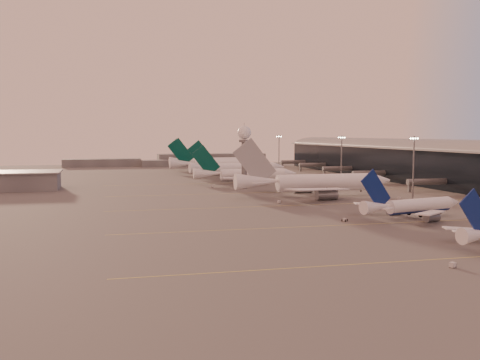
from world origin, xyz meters
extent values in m
plane|color=#514F4F|center=(0.00, 0.00, 0.00)|extent=(700.00, 700.00, 0.00)
cube|color=#E9DC52|center=(30.00, 10.00, 0.01)|extent=(180.00, 0.25, 0.02)
cube|color=#E9DC52|center=(30.00, 55.00, 0.01)|extent=(180.00, 0.25, 0.02)
cube|color=#E9DC52|center=(30.00, 100.00, 0.01)|extent=(180.00, 0.25, 0.02)
cube|color=#E9DC52|center=(30.00, 150.00, 0.01)|extent=(180.00, 0.25, 0.02)
cube|color=black|center=(108.00, 110.00, 9.00)|extent=(36.00, 360.00, 18.00)
cylinder|color=gray|center=(108.00, 110.00, 18.00)|extent=(10.08, 360.00, 10.08)
cube|color=gray|center=(108.00, 110.00, 18.20)|extent=(40.00, 362.00, 0.80)
cylinder|color=slate|center=(82.00, 86.00, 4.50)|extent=(22.00, 2.80, 2.80)
cube|color=slate|center=(72.00, 86.00, 2.20)|extent=(1.20, 1.20, 4.40)
cylinder|color=slate|center=(82.00, 142.00, 4.50)|extent=(22.00, 2.80, 2.80)
cube|color=slate|center=(72.00, 142.00, 2.20)|extent=(1.20, 1.20, 4.40)
cylinder|color=slate|center=(82.00, 184.00, 4.50)|extent=(22.00, 2.80, 2.80)
cube|color=slate|center=(72.00, 184.00, 2.20)|extent=(1.20, 1.20, 4.40)
cylinder|color=slate|center=(82.00, 226.00, 4.50)|extent=(22.00, 2.80, 2.80)
cube|color=slate|center=(72.00, 226.00, 2.20)|extent=(1.20, 1.20, 4.40)
cylinder|color=slate|center=(82.00, 266.00, 4.50)|extent=(22.00, 2.80, 2.80)
cube|color=slate|center=(72.00, 266.00, 2.20)|extent=(1.20, 1.20, 4.40)
cylinder|color=slate|center=(5.00, 120.00, 11.00)|extent=(2.60, 2.60, 22.00)
cylinder|color=slate|center=(5.00, 120.00, 22.50)|extent=(5.20, 5.20, 1.20)
sphere|color=white|center=(5.00, 120.00, 26.40)|extent=(6.40, 6.40, 6.40)
cylinder|color=slate|center=(5.00, 120.00, 30.10)|extent=(0.16, 0.16, 2.00)
cylinder|color=slate|center=(55.00, 55.00, 12.50)|extent=(0.56, 0.56, 25.00)
cube|color=slate|center=(55.00, 55.00, 24.50)|extent=(3.60, 0.25, 0.25)
sphere|color=#FFEABF|center=(53.50, 55.00, 24.10)|extent=(0.56, 0.56, 0.56)
sphere|color=#FFEABF|center=(54.50, 55.00, 24.10)|extent=(0.56, 0.56, 0.56)
sphere|color=#FFEABF|center=(55.50, 55.00, 24.10)|extent=(0.56, 0.56, 0.56)
sphere|color=#FFEABF|center=(56.50, 55.00, 24.10)|extent=(0.56, 0.56, 0.56)
cylinder|color=slate|center=(50.00, 110.00, 12.50)|extent=(0.56, 0.56, 25.00)
cube|color=slate|center=(50.00, 110.00, 24.50)|extent=(3.60, 0.25, 0.25)
sphere|color=#FFEABF|center=(48.50, 110.00, 24.10)|extent=(0.56, 0.56, 0.56)
sphere|color=#FFEABF|center=(49.50, 110.00, 24.10)|extent=(0.56, 0.56, 0.56)
sphere|color=#FFEABF|center=(50.50, 110.00, 24.10)|extent=(0.56, 0.56, 0.56)
sphere|color=#FFEABF|center=(51.50, 110.00, 24.10)|extent=(0.56, 0.56, 0.56)
cylinder|color=slate|center=(48.00, 200.00, 12.50)|extent=(0.56, 0.56, 25.00)
cube|color=slate|center=(48.00, 200.00, 24.50)|extent=(3.60, 0.25, 0.25)
sphere|color=#FFEABF|center=(46.50, 200.00, 24.10)|extent=(0.56, 0.56, 0.56)
sphere|color=#FFEABF|center=(47.50, 200.00, 24.10)|extent=(0.56, 0.56, 0.56)
sphere|color=#FFEABF|center=(48.50, 200.00, 24.10)|extent=(0.56, 0.56, 0.56)
sphere|color=#FFEABF|center=(49.50, 200.00, 24.10)|extent=(0.56, 0.56, 0.56)
cube|color=slate|center=(-60.00, 320.00, 3.00)|extent=(60.00, 18.00, 6.00)
cube|color=slate|center=(30.00, 330.00, 4.50)|extent=(90.00, 20.00, 9.00)
cube|color=slate|center=(-10.00, 310.00, 2.50)|extent=(40.00, 15.00, 5.00)
cone|color=white|center=(18.46, -31.81, 3.53)|extent=(9.77, 5.38, 3.75)
cube|color=white|center=(26.82, -20.86, 2.40)|extent=(16.31, 8.29, 1.18)
cube|color=navy|center=(18.01, -31.90, 8.17)|extent=(10.18, 2.23, 11.18)
cube|color=white|center=(17.71, -27.61, 3.62)|extent=(4.53, 2.67, 0.25)
cylinder|color=white|center=(34.67, 17.34, 3.37)|extent=(24.54, 9.92, 4.13)
cylinder|color=navy|center=(34.67, 17.34, 2.44)|extent=(23.78, 8.68, 2.97)
cone|color=white|center=(48.71, 20.87, 3.37)|extent=(5.56, 5.15, 4.13)
cone|color=white|center=(17.97, 13.14, 3.89)|extent=(10.87, 6.49, 4.13)
cube|color=white|center=(31.37, 6.03, 2.65)|extent=(15.74, 14.78, 1.30)
cylinder|color=gray|center=(33.65, 9.08, 0.76)|extent=(5.21, 3.75, 2.68)
cube|color=gray|center=(33.65, 9.08, 1.92)|extent=(0.38, 0.34, 1.65)
cube|color=white|center=(26.41, 25.74, 2.65)|extent=(18.01, 8.16, 1.30)
cylinder|color=gray|center=(29.87, 24.13, 0.76)|extent=(5.21, 3.75, 2.68)
cube|color=gray|center=(29.87, 24.13, 1.92)|extent=(0.38, 0.34, 1.65)
cube|color=navy|center=(17.48, 13.01, 8.99)|extent=(11.09, 3.13, 12.31)
cube|color=white|center=(19.15, 8.59, 3.99)|extent=(4.73, 4.37, 0.27)
cube|color=white|center=(16.86, 17.70, 3.99)|extent=(4.96, 2.69, 0.27)
cylinder|color=black|center=(43.61, 19.59, 0.54)|extent=(0.54, 0.54, 1.09)
cylinder|color=black|center=(32.19, 19.18, 0.60)|extent=(1.29, 0.82, 1.20)
cylinder|color=black|center=(33.35, 14.54, 0.60)|extent=(1.29, 0.82, 1.20)
cylinder|color=white|center=(29.97, 80.69, 4.57)|extent=(42.18, 6.71, 6.59)
cylinder|color=white|center=(29.97, 80.69, 3.09)|extent=(41.34, 4.87, 4.74)
cone|color=white|center=(55.13, 80.76, 4.57)|extent=(8.18, 6.61, 6.59)
cone|color=white|center=(0.05, 80.60, 5.39)|extent=(17.70, 6.64, 6.59)
cube|color=white|center=(19.74, 63.12, 3.42)|extent=(29.99, 20.47, 1.96)
cylinder|color=gray|center=(24.82, 67.28, 0.74)|extent=(8.17, 4.31, 4.28)
cube|color=gray|center=(24.82, 67.28, 2.26)|extent=(0.32, 0.27, 2.64)
cube|color=white|center=(19.63, 98.19, 3.42)|extent=(30.04, 20.33, 1.96)
cylinder|color=gray|center=(24.74, 94.06, 0.74)|extent=(8.17, 4.31, 4.28)
cube|color=gray|center=(24.74, 94.06, 2.26)|extent=(0.32, 0.27, 2.64)
cube|color=#9C9FA3|center=(-0.84, 80.59, 13.18)|extent=(18.26, 0.43, 19.55)
cube|color=white|center=(-0.28, 72.43, 5.56)|extent=(8.67, 6.35, 0.27)
cube|color=white|center=(-0.33, 88.76, 5.56)|extent=(8.68, 6.31, 0.27)
cylinder|color=black|center=(45.99, 80.73, 0.53)|extent=(0.53, 0.53, 1.06)
cylinder|color=black|center=(26.56, 83.01, 0.58)|extent=(1.17, 0.53, 1.17)
cylinder|color=black|center=(26.58, 78.34, 0.58)|extent=(1.17, 0.53, 1.17)
cylinder|color=white|center=(16.02, 145.18, 3.85)|extent=(33.93, 6.81, 5.44)
cylinder|color=white|center=(16.02, 145.18, 2.62)|extent=(33.20, 5.26, 3.92)
cone|color=white|center=(36.14, 144.36, 3.85)|extent=(6.75, 5.70, 5.44)
cone|color=white|center=(-7.90, 146.15, 4.53)|extent=(14.36, 6.01, 5.44)
cube|color=white|center=(7.14, 131.33, 2.89)|extent=(24.54, 15.73, 1.61)
cylinder|color=gray|center=(11.40, 134.52, 0.66)|extent=(6.67, 3.80, 3.54)
cube|color=gray|center=(11.40, 134.52, 1.94)|extent=(0.29, 0.25, 2.18)
cube|color=white|center=(8.29, 159.69, 2.89)|extent=(24.01, 17.27, 1.61)
cylinder|color=gray|center=(12.28, 156.18, 0.66)|extent=(6.67, 3.80, 3.54)
cube|color=gray|center=(12.28, 156.18, 1.94)|extent=(0.29, 0.25, 2.18)
cube|color=#023E35|center=(-8.61, 146.18, 11.02)|extent=(14.97, 0.94, 16.10)
cube|color=white|center=(-8.41, 139.63, 4.66)|extent=(6.96, 4.87, 0.23)
cube|color=white|center=(-7.88, 152.68, 4.66)|extent=(6.91, 5.25, 0.23)
cylinder|color=black|center=(28.83, 144.66, 0.47)|extent=(0.47, 0.47, 0.94)
cylinder|color=black|center=(13.39, 147.35, 0.52)|extent=(1.05, 0.51, 1.03)
cylinder|color=black|center=(13.22, 143.23, 0.52)|extent=(1.05, 0.51, 1.03)
cylinder|color=white|center=(22.74, 187.85, 4.24)|extent=(37.61, 10.43, 5.99)
cylinder|color=white|center=(22.74, 187.85, 2.89)|extent=(36.67, 8.68, 4.32)
cone|color=white|center=(44.76, 190.53, 4.24)|extent=(7.86, 6.82, 5.99)
cone|color=white|center=(-3.44, 184.67, 4.99)|extent=(16.19, 7.83, 5.99)
cube|color=white|center=(15.54, 171.23, 3.19)|extent=(25.70, 20.57, 1.77)
cylinder|color=gray|center=(19.61, 175.45, 0.72)|extent=(7.61, 4.74, 3.90)
cube|color=gray|center=(19.61, 175.45, 2.14)|extent=(0.34, 0.29, 2.40)
cube|color=white|center=(11.77, 202.27, 3.19)|extent=(27.42, 15.54, 1.77)
cylinder|color=gray|center=(16.73, 199.15, 0.72)|extent=(7.61, 4.74, 3.90)
cube|color=gray|center=(16.73, 199.15, 2.14)|extent=(0.34, 0.29, 2.40)
cube|color=#023E35|center=(-4.21, 184.58, 12.14)|extent=(16.41, 2.35, 17.74)
cube|color=white|center=(-2.83, 177.50, 5.14)|extent=(7.50, 6.17, 0.26)
cube|color=white|center=(-4.56, 191.78, 5.14)|extent=(7.68, 4.90, 0.26)
cylinder|color=black|center=(36.76, 189.56, 0.52)|extent=(0.52, 0.52, 1.03)
cylinder|color=black|center=(19.50, 189.75, 0.57)|extent=(1.19, 0.65, 1.14)
cylinder|color=black|center=(20.04, 185.24, 0.57)|extent=(1.19, 0.65, 1.14)
cylinder|color=white|center=(18.25, 227.15, 4.43)|extent=(38.85, 6.36, 6.26)
cylinder|color=white|center=(18.25, 227.15, 3.02)|extent=(38.07, 4.61, 4.51)
cone|color=white|center=(41.42, 227.09, 4.43)|extent=(7.53, 6.28, 6.26)
cone|color=white|center=(-9.32, 227.22, 5.21)|extent=(16.30, 6.31, 6.26)
cube|color=white|center=(8.64, 210.84, 3.33)|extent=(27.98, 18.95, 1.85)
cylinder|color=gray|center=(13.40, 214.69, 0.76)|extent=(7.53, 4.09, 4.07)
cube|color=gray|center=(13.40, 214.69, 2.24)|extent=(0.32, 0.27, 2.51)
cube|color=white|center=(8.72, 243.51, 3.33)|extent=(27.94, 19.06, 1.85)
cylinder|color=gray|center=(13.46, 239.64, 0.76)|extent=(7.53, 4.09, 4.07)
cube|color=gray|center=(13.46, 239.64, 2.24)|extent=(0.32, 0.27, 2.51)
cube|color=#023E35|center=(-10.13, 227.23, 12.69)|extent=(17.23, 0.42, 18.54)
cube|color=white|center=(-9.61, 219.71, 5.37)|extent=(7.99, 5.81, 0.27)
cube|color=white|center=(-9.57, 234.74, 5.37)|extent=(7.99, 5.84, 0.27)
cylinder|color=black|center=(33.00, 227.12, 0.54)|extent=(0.54, 0.54, 1.08)
cylinder|color=black|center=(15.12, 229.54, 0.59)|extent=(1.19, 0.54, 1.19)
cylinder|color=black|center=(15.11, 224.79, 0.59)|extent=(1.19, 0.54, 1.19)
cylinder|color=white|center=(21.03, 263.44, 4.30)|extent=(37.89, 7.15, 6.09)
cylinder|color=white|center=(21.03, 263.44, 2.93)|extent=(37.09, 5.43, 4.38)
cone|color=white|center=(43.55, 264.08, 4.30)|extent=(7.47, 6.29, 6.09)
cone|color=white|center=(-5.74, 262.69, 5.06)|extent=(15.99, 6.53, 6.09)
cube|color=white|center=(12.19, 247.31, 3.24)|extent=(26.96, 19.06, 1.80)
cylinder|color=gray|center=(16.70, 251.19, 0.73)|extent=(7.41, 4.16, 3.96)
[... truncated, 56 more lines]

